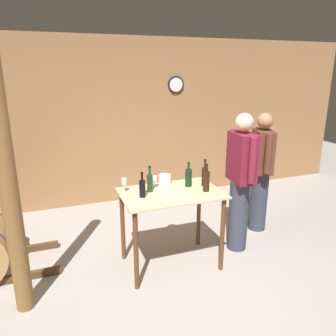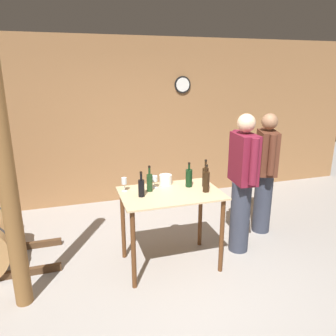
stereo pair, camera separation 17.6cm
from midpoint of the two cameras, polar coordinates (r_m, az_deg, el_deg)
ground_plane at (r=3.70m, az=5.55°, el=-19.41°), size 14.00×14.00×0.00m
back_wall at (r=5.54m, az=-4.56°, el=8.04°), size 8.40×0.08×2.70m
tasting_table at (r=3.66m, az=1.86°, el=-6.72°), size 1.10×0.73×0.89m
wooden_post at (r=3.11m, az=-25.02°, el=-0.36°), size 0.16×0.16×2.70m
wine_bottle_far_left at (r=3.45m, az=-3.21°, el=-3.39°), size 0.07×0.07×0.27m
wine_bottle_left at (r=3.59m, az=-1.83°, el=-2.44°), size 0.07×0.07×0.29m
wine_bottle_center at (r=3.75m, az=5.01°, el=-1.67°), size 0.08×0.08×0.29m
wine_bottle_right at (r=3.61m, az=8.06°, el=-2.30°), size 0.07×0.07×0.31m
wine_bottle_far_right at (r=3.77m, az=7.85°, el=-1.47°), size 0.07×0.07×0.32m
wine_glass_near_left at (r=3.61m, az=-6.27°, el=-2.36°), size 0.06×0.06×0.16m
wine_glass_near_center at (r=3.71m, az=-1.01°, el=-1.94°), size 0.07×0.07×0.14m
ice_bucket at (r=3.82m, az=0.91°, el=-2.04°), size 0.15×0.15×0.12m
person_host at (r=4.01m, az=14.06°, el=-2.32°), size 0.25×0.59×1.71m
person_visitor_with_scarf at (r=4.61m, az=17.63°, el=-0.60°), size 0.34×0.56×1.65m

